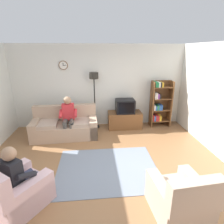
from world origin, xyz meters
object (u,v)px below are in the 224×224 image
(bookshelf, at_px, (159,103))
(tv_stand, at_px, (125,120))
(person_in_left_armchair, at_px, (18,173))
(couch, at_px, (65,126))
(tv, at_px, (125,106))
(floor_lamp, at_px, (94,85))
(armchair_near_window, at_px, (17,192))
(person_on_couch, at_px, (68,115))
(armchair_near_bookshelf, at_px, (180,199))

(bookshelf, bearing_deg, tv_stand, -176.66)
(person_in_left_armchair, bearing_deg, bookshelf, 42.16)
(couch, relative_size, tv, 3.23)
(bookshelf, bearing_deg, floor_lamp, 179.22)
(tv_stand, height_order, armchair_near_window, armchair_near_window)
(bookshelf, height_order, person_on_couch, bookshelf)
(tv, bearing_deg, floor_lamp, 172.89)
(person_in_left_armchair, bearing_deg, couch, 82.10)
(person_on_couch, bearing_deg, couch, 140.53)
(couch, distance_m, armchair_near_window, 2.67)
(person_on_couch, distance_m, person_in_left_armchair, 2.51)
(tv, height_order, armchair_near_window, tv)
(tv_stand, relative_size, person_on_couch, 0.89)
(tv_stand, distance_m, armchair_near_window, 3.88)
(bookshelf, xyz_separation_m, person_on_couch, (-2.95, -0.66, -0.09))
(bookshelf, bearing_deg, person_on_couch, -167.41)
(couch, height_order, floor_lamp, floor_lamp)
(tv_stand, relative_size, bookshelf, 0.71)
(couch, bearing_deg, armchair_near_window, -98.82)
(armchair_near_window, height_order, armchair_near_bookshelf, same)
(armchair_near_bookshelf, bearing_deg, couch, 125.91)
(armchair_near_window, distance_m, armchair_near_bookshelf, 2.64)
(person_in_left_armchair, bearing_deg, person_on_couch, 78.73)
(tv_stand, height_order, bookshelf, bookshelf)
(armchair_near_bookshelf, bearing_deg, tv_stand, 94.84)
(couch, bearing_deg, bookshelf, 10.10)
(couch, xyz_separation_m, tv, (1.90, 0.46, 0.45))
(floor_lamp, height_order, armchair_near_bookshelf, floor_lamp)
(bookshelf, height_order, person_in_left_armchair, bookshelf)
(bookshelf, bearing_deg, couch, -169.90)
(armchair_near_window, bearing_deg, person_in_left_armchair, 53.46)
(couch, xyz_separation_m, person_on_couch, (0.13, -0.11, 0.39))
(armchair_near_bookshelf, distance_m, person_on_couch, 3.61)
(armchair_near_window, relative_size, person_in_left_armchair, 1.06)
(couch, distance_m, floor_lamp, 1.57)
(person_on_couch, bearing_deg, tv_stand, 18.47)
(armchair_near_window, bearing_deg, tv_stand, 53.47)
(armchair_near_window, bearing_deg, tv, 53.26)
(bookshelf, relative_size, armchair_near_bookshelf, 1.64)
(tv, xyz_separation_m, bookshelf, (1.19, 0.09, 0.03))
(floor_lamp, bearing_deg, person_on_couch, -138.49)
(couch, distance_m, tv, 2.01)
(tv, xyz_separation_m, person_on_couch, (-1.77, -0.57, -0.06))
(couch, relative_size, person_on_couch, 1.56)
(bookshelf, xyz_separation_m, armchair_near_window, (-3.50, -3.19, -0.50))
(floor_lamp, distance_m, armchair_near_bookshelf, 4.01)
(person_in_left_armchair, bearing_deg, armchair_near_window, -126.54)
(couch, distance_m, person_in_left_armchair, 2.61)
(couch, height_order, bookshelf, bookshelf)
(floor_lamp, distance_m, armchair_near_window, 3.67)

